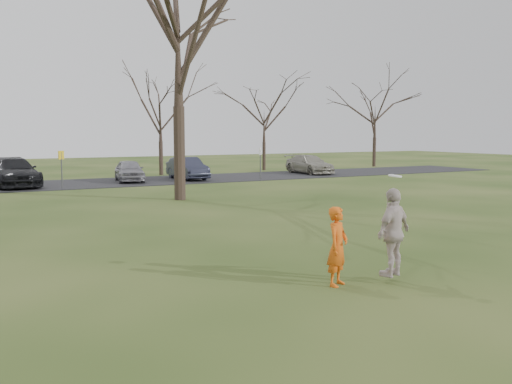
% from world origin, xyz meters
% --- Properties ---
extents(ground, '(120.00, 120.00, 0.00)m').
position_xyz_m(ground, '(0.00, 0.00, 0.00)').
color(ground, '#1E380F').
rests_on(ground, ground).
extents(parking_strip, '(62.00, 6.50, 0.04)m').
position_xyz_m(parking_strip, '(0.00, 25.00, 0.02)').
color(parking_strip, black).
rests_on(parking_strip, ground).
extents(player_defender, '(0.69, 0.62, 1.59)m').
position_xyz_m(player_defender, '(-0.24, 0.12, 0.79)').
color(player_defender, '#DF5812').
rests_on(player_defender, ground).
extents(car_3, '(2.79, 5.67, 1.59)m').
position_xyz_m(car_3, '(-4.13, 24.88, 0.83)').
color(car_3, black).
rests_on(car_3, parking_strip).
extents(car_4, '(2.16, 4.10, 1.33)m').
position_xyz_m(car_4, '(2.43, 24.96, 0.71)').
color(car_4, gray).
rests_on(car_4, parking_strip).
extents(car_5, '(1.54, 4.30, 1.41)m').
position_xyz_m(car_5, '(6.15, 24.73, 0.75)').
color(car_5, '#272A3B').
rests_on(car_5, parking_strip).
extents(car_7, '(1.90, 4.62, 1.34)m').
position_xyz_m(car_7, '(15.88, 25.23, 0.71)').
color(car_7, gray).
rests_on(car_7, parking_strip).
extents(catching_play, '(1.14, 0.74, 2.09)m').
position_xyz_m(catching_play, '(0.90, -0.21, 1.04)').
color(catching_play, beige).
rests_on(catching_play, ground).
extents(sign_yellow, '(0.35, 0.35, 2.08)m').
position_xyz_m(sign_yellow, '(-2.00, 22.00, 1.45)').
color(sign_yellow, '#47474C').
rests_on(sign_yellow, ground).
extents(sign_white, '(0.35, 0.35, 2.08)m').
position_xyz_m(sign_white, '(10.00, 22.00, 1.45)').
color(sign_white, '#47474C').
rests_on(sign_white, ground).
extents(big_tree, '(9.00, 9.00, 14.00)m').
position_xyz_m(big_tree, '(2.00, 15.00, 7.00)').
color(big_tree, '#352821').
rests_on(big_tree, ground).
extents(small_tree_row, '(55.00, 5.90, 8.50)m').
position_xyz_m(small_tree_row, '(4.38, 30.06, 3.89)').
color(small_tree_row, '#352821').
rests_on(small_tree_row, ground).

